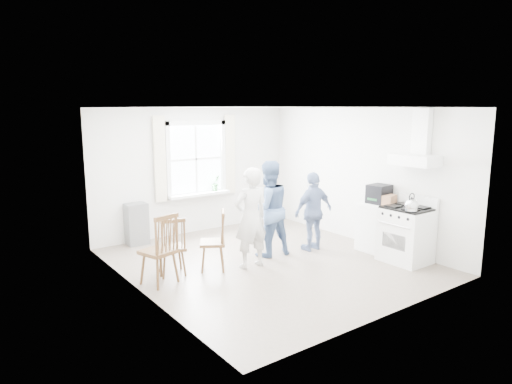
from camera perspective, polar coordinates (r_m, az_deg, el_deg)
name	(u,v)px	position (r m, az deg, el deg)	size (l,w,h in m)	color
room_shell	(269,187)	(7.55, 1.60, 0.61)	(4.62, 5.12, 2.64)	#7C6C5F
window_assembly	(197,163)	(9.56, -7.43, 3.58)	(1.88, 0.24, 1.70)	white
range_hood	(417,150)	(8.07, 19.48, 4.94)	(0.45, 0.76, 0.94)	white
shelf_unit	(137,224)	(9.07, -14.70, -3.89)	(0.40, 0.30, 0.80)	slate
gas_stove	(406,234)	(8.18, 18.24, -5.02)	(0.68, 0.76, 1.12)	white
kettle	(411,205)	(7.73, 18.84, -1.60)	(0.22, 0.22, 0.31)	silver
low_cabinet	(376,227)	(8.65, 14.73, -4.24)	(0.50, 0.55, 0.90)	white
stereo_stack	(379,194)	(8.50, 15.13, -0.23)	(0.40, 0.37, 0.34)	black
cardboard_box	(388,200)	(8.38, 16.21, -0.97)	(0.28, 0.20, 0.18)	#9D6D4C
windsor_chair_a	(164,242)	(6.84, -11.49, -6.13)	(0.57, 0.56, 1.09)	#492E17
windsor_chair_b	(173,241)	(7.19, -10.37, -6.01)	(0.48, 0.48, 0.94)	#492E17
windsor_chair_c	(219,234)	(7.40, -4.67, -5.20)	(0.56, 0.56, 0.98)	#492E17
person_left	(251,218)	(7.42, -0.68, -3.26)	(0.61, 0.61, 1.66)	silver
person_mid	(268,209)	(8.02, 1.52, -2.10)	(0.82, 0.82, 1.70)	slate
person_right	(313,211)	(8.43, 7.20, -2.42)	(0.85, 0.85, 1.45)	navy
potted_plant	(216,183)	(9.75, -5.04, 1.13)	(0.19, 0.19, 0.34)	#327037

